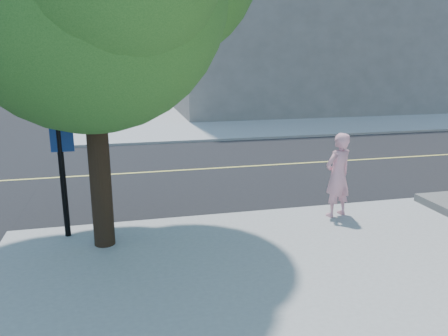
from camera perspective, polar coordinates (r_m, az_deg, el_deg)
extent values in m
plane|color=black|center=(10.03, -20.58, -7.79)|extent=(140.00, 140.00, 0.00)
cube|color=black|center=(14.28, -18.48, -1.05)|extent=(140.00, 9.00, 0.01)
cube|color=#9B9B9B|center=(33.23, 8.23, 8.12)|extent=(29.00, 25.00, 0.12)
cube|color=slate|center=(33.86, 9.20, 20.18)|extent=(18.00, 16.00, 14.00)
imported|color=pink|center=(10.03, 14.52, -0.90)|extent=(0.80, 0.65, 1.89)
cylinder|color=black|center=(8.30, -16.01, 2.98)|extent=(0.39, 0.39, 3.90)
cylinder|color=black|center=(8.93, -20.56, 3.64)|extent=(0.11, 0.11, 3.97)
cube|color=white|center=(8.84, -20.53, 6.64)|extent=(0.52, 0.04, 0.19)
cube|color=navy|center=(8.91, -20.26, 3.63)|extent=(0.43, 0.04, 0.52)
imported|color=black|center=(8.80, -21.28, 11.51)|extent=(0.16, 0.19, 0.95)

